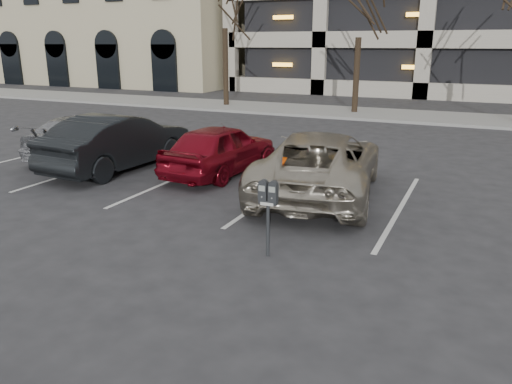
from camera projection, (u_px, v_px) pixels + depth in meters
name	position (u px, v px, depth m)	size (l,w,h in m)	color
ground	(299.00, 235.00, 8.98)	(140.00, 140.00, 0.00)	#28282B
sidewalk	(419.00, 117.00, 22.88)	(80.00, 4.00, 0.12)	gray
stall_lines	(276.00, 192.00, 11.54)	(16.90, 5.20, 0.00)	silver
parking_meter	(268.00, 200.00, 7.85)	(0.32, 0.13, 1.25)	black
suv_silver	(320.00, 163.00, 11.21)	(3.17, 5.53, 1.46)	#AFA795
car_red	(221.00, 149.00, 13.03)	(1.57, 3.91, 1.33)	maroon
car_dark	(119.00, 142.00, 13.53)	(1.59, 4.55, 1.50)	black
car_silver	(86.00, 136.00, 15.07)	(1.75, 4.31, 1.25)	#95979B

